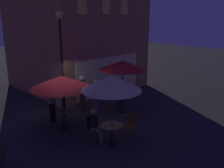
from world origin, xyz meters
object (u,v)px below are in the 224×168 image
object	(u,v)px
patio_umbrella_2	(112,83)
patron_seated_1	(95,123)
patio_umbrella_0	(61,82)
patron_standing_2	(82,93)
patio_umbrella_1	(123,65)
cafe_chair_0	(116,96)
patron_standing_3	(96,96)
cafe_table_2	(112,130)
cafe_chair_1	(91,125)
cafe_table_1	(122,101)
patron_standing_4	(52,104)
cafe_chair_2	(130,124)
cafe_table_0	(63,117)
patron_seated_0	(117,94)
street_lamp_near_corner	(61,47)

from	to	relation	value
patio_umbrella_2	patron_seated_1	world-z (taller)	patio_umbrella_2
patio_umbrella_0	patron_standing_2	distance (m)	2.21
patio_umbrella_1	cafe_chair_0	xyz separation A→B (m)	(0.31, 0.74, -1.74)
patron_standing_2	patron_standing_3	size ratio (longest dim) A/B	1.07
patio_umbrella_0	cafe_chair_0	size ratio (longest dim) A/B	2.60
cafe_table_2	patio_umbrella_1	world-z (taller)	patio_umbrella_1
cafe_chair_0	cafe_chair_1	xyz separation A→B (m)	(-3.18, -1.83, 0.04)
cafe_table_1	patio_umbrella_0	size ratio (longest dim) A/B	0.33
patio_umbrella_0	patron_standing_4	world-z (taller)	patio_umbrella_0
patio_umbrella_0	cafe_chair_1	size ratio (longest dim) A/B	2.48
patron_standing_4	cafe_chair_0	bearing A→B (deg)	-27.72
cafe_chair_0	cafe_chair_2	bearing A→B (deg)	-14.42
cafe_table_2	patron_standing_3	world-z (taller)	patron_standing_3
cafe_chair_1	patron_seated_1	bearing A→B (deg)	0.00
patio_umbrella_0	patron_standing_4	bearing A→B (deg)	86.27
patio_umbrella_1	cafe_chair_1	bearing A→B (deg)	-159.23
cafe_chair_1	patron_standing_4	size ratio (longest dim) A/B	0.60
cafe_table_0	patio_umbrella_1	world-z (taller)	patio_umbrella_1
patio_umbrella_0	patron_seated_1	world-z (taller)	patio_umbrella_0
cafe_chair_1	patron_seated_0	bearing A→B (deg)	95.45
patron_standing_2	patron_standing_4	distance (m)	1.68
cafe_chair_0	patron_seated_1	world-z (taller)	patron_seated_1
patron_seated_1	patron_standing_3	xyz separation A→B (m)	(1.83, 1.96, 0.14)
patio_umbrella_0	cafe_chair_1	distance (m)	2.12
street_lamp_near_corner	cafe_chair_2	size ratio (longest dim) A/B	4.78
street_lamp_near_corner	patio_umbrella_1	size ratio (longest dim) A/B	1.86
patio_umbrella_2	patron_standing_3	size ratio (longest dim) A/B	1.53
cafe_table_0	cafe_table_1	size ratio (longest dim) A/B	0.93
cafe_chair_1	cafe_table_2	bearing A→B (deg)	-0.00
cafe_chair_2	patron_standing_3	world-z (taller)	patron_standing_3
patron_standing_3	patron_standing_4	world-z (taller)	patron_standing_3
street_lamp_near_corner	patron_standing_4	xyz separation A→B (m)	(-0.58, 0.06, -2.40)
cafe_table_1	patron_standing_3	bearing A→B (deg)	143.13
patio_umbrella_1	cafe_chair_2	size ratio (longest dim) A/B	2.57
cafe_table_0	patron_standing_2	bearing A→B (deg)	27.18
cafe_chair_0	patron_standing_4	size ratio (longest dim) A/B	0.57
cafe_table_0	patron_standing_4	xyz separation A→B (m)	(0.06, 0.89, 0.34)
cafe_table_0	patron_seated_0	distance (m)	3.29
cafe_chair_2	patron_seated_1	bearing A→B (deg)	-24.12
patron_standing_4	patron_seated_1	bearing A→B (deg)	-103.00
patron_standing_2	patron_seated_1	bearing A→B (deg)	-31.27
patio_umbrella_1	patron_seated_0	distance (m)	1.70
patron_seated_0	patron_standing_4	world-z (taller)	patron_standing_4
patio_umbrella_0	patron_seated_1	bearing A→B (deg)	-82.95
patron_seated_1	cafe_table_2	bearing A→B (deg)	-0.00
cafe_table_2	cafe_chair_2	distance (m)	0.81
street_lamp_near_corner	patron_standing_3	distance (m)	2.83
patio_umbrella_2	patron_standing_4	distance (m)	3.56
patio_umbrella_0	patron_standing_4	xyz separation A→B (m)	(0.06, 0.89, -1.14)
patron_seated_0	patron_standing_2	bearing A→B (deg)	-94.52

